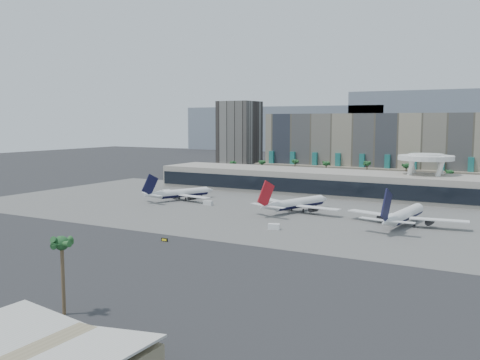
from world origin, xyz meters
The scene contains 15 objects.
ground centered at (0.00, 0.00, 0.00)m, with size 900.00×900.00×0.00m, color #232326.
apron_pad centered at (0.00, 55.00, 0.03)m, with size 260.00×130.00×0.06m, color #5B5B59.
mountain_ridge centered at (27.88, 470.00, 29.89)m, with size 680.00×60.00×70.00m.
hotel centered at (10.00, 174.41, 16.81)m, with size 140.00×30.00×42.00m.
office_tower centered at (-95.00, 200.00, 22.94)m, with size 30.00×30.00×52.00m.
terminal centered at (0.00, 109.84, 6.52)m, with size 170.00×32.50×14.50m.
saucer_structure centered at (55.00, 116.00, 18.45)m, with size 26.00×26.00×21.89m.
palm_row centered at (7.00, 145.00, 10.50)m, with size 157.80×2.80×13.10m.
airliner_left centered at (-45.33, 56.06, 3.43)m, with size 36.03×37.14×13.59m.
airliner_centre centered at (15.75, 52.24, 3.67)m, with size 39.35×40.70×14.57m.
airliner_right centered at (61.11, 44.39, 3.95)m, with size 43.88×45.32×15.65m.
service_vehicle_a centered at (-25.69, 49.29, 1.02)m, with size 4.17×2.04×2.04m, color silver.
service_vehicle_b centered at (23.42, 15.35, 1.02)m, with size 3.96×2.26×2.04m, color white.
taxiway_sign centered at (1.68, -18.03, 0.52)m, with size 2.33×0.42×1.06m.
near_palm_b centered at (23.61, -78.39, 12.63)m, with size 6.00×6.00×15.56m.
Camera 1 is at (102.86, -148.96, 37.49)m, focal length 40.00 mm.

